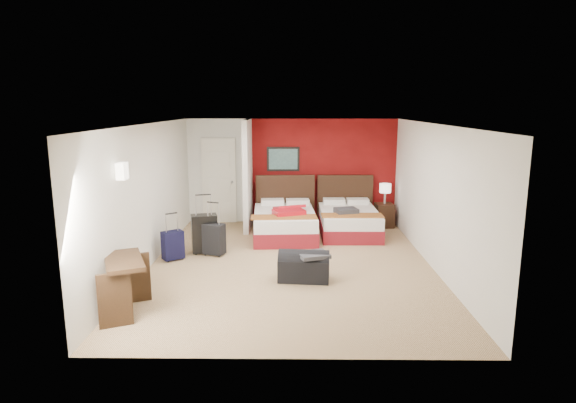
{
  "coord_description": "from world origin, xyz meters",
  "views": [
    {
      "loc": [
        0.06,
        -8.2,
        2.82
      ],
      "look_at": [
        -0.06,
        0.8,
        1.0
      ],
      "focal_mm": 29.9,
      "sensor_mm": 36.0,
      "label": 1
    }
  ],
  "objects_px": {
    "nightstand": "(384,215)",
    "suitcase_black": "(204,235)",
    "table_lamp": "(385,194)",
    "desk": "(126,286)",
    "duffel_bag": "(304,268)",
    "suitcase_navy": "(173,247)",
    "bed_right": "(349,222)",
    "suitcase_charcoal": "(214,240)",
    "bed_left": "(284,224)",
    "red_suitcase_open": "(289,210)"
  },
  "relations": [
    {
      "from": "nightstand",
      "to": "suitcase_black",
      "type": "bearing_deg",
      "value": -157.89
    },
    {
      "from": "nightstand",
      "to": "desk",
      "type": "bearing_deg",
      "value": -138.54
    },
    {
      "from": "suitcase_charcoal",
      "to": "duffel_bag",
      "type": "height_order",
      "value": "suitcase_charcoal"
    },
    {
      "from": "nightstand",
      "to": "suitcase_navy",
      "type": "bearing_deg",
      "value": -156.06
    },
    {
      "from": "suitcase_charcoal",
      "to": "desk",
      "type": "relative_size",
      "value": 0.61
    },
    {
      "from": "bed_right",
      "to": "table_lamp",
      "type": "bearing_deg",
      "value": 35.58
    },
    {
      "from": "desk",
      "to": "table_lamp",
      "type": "bearing_deg",
      "value": 23.91
    },
    {
      "from": "bed_right",
      "to": "red_suitcase_open",
      "type": "xyz_separation_m",
      "value": [
        -1.32,
        -0.34,
        0.35
      ]
    },
    {
      "from": "nightstand",
      "to": "red_suitcase_open",
      "type": "bearing_deg",
      "value": -161.91
    },
    {
      "from": "red_suitcase_open",
      "to": "suitcase_navy",
      "type": "height_order",
      "value": "red_suitcase_open"
    },
    {
      "from": "nightstand",
      "to": "duffel_bag",
      "type": "height_order",
      "value": "nightstand"
    },
    {
      "from": "suitcase_black",
      "to": "desk",
      "type": "distance_m",
      "value": 2.83
    },
    {
      "from": "suitcase_black",
      "to": "suitcase_navy",
      "type": "relative_size",
      "value": 1.4
    },
    {
      "from": "suitcase_charcoal",
      "to": "red_suitcase_open",
      "type": "bearing_deg",
      "value": 60.33
    },
    {
      "from": "suitcase_black",
      "to": "suitcase_charcoal",
      "type": "relative_size",
      "value": 1.25
    },
    {
      "from": "bed_left",
      "to": "suitcase_navy",
      "type": "distance_m",
      "value": 2.59
    },
    {
      "from": "suitcase_black",
      "to": "bed_right",
      "type": "bearing_deg",
      "value": 10.2
    },
    {
      "from": "suitcase_black",
      "to": "suitcase_charcoal",
      "type": "bearing_deg",
      "value": -49.98
    },
    {
      "from": "suitcase_charcoal",
      "to": "duffel_bag",
      "type": "xyz_separation_m",
      "value": [
        1.68,
        -1.32,
        -0.08
      ]
    },
    {
      "from": "suitcase_charcoal",
      "to": "suitcase_navy",
      "type": "bearing_deg",
      "value": -136.6
    },
    {
      "from": "bed_left",
      "to": "suitcase_black",
      "type": "xyz_separation_m",
      "value": [
        -1.52,
        -1.17,
        0.08
      ]
    },
    {
      "from": "bed_right",
      "to": "table_lamp",
      "type": "distance_m",
      "value": 1.23
    },
    {
      "from": "duffel_bag",
      "to": "suitcase_navy",
      "type": "bearing_deg",
      "value": 162.38
    },
    {
      "from": "desk",
      "to": "nightstand",
      "type": "bearing_deg",
      "value": 23.91
    },
    {
      "from": "duffel_bag",
      "to": "bed_right",
      "type": "bearing_deg",
      "value": 74.97
    },
    {
      "from": "bed_left",
      "to": "red_suitcase_open",
      "type": "xyz_separation_m",
      "value": [
        0.1,
        -0.1,
        0.34
      ]
    },
    {
      "from": "suitcase_navy",
      "to": "duffel_bag",
      "type": "xyz_separation_m",
      "value": [
        2.39,
        -1.01,
        -0.05
      ]
    },
    {
      "from": "desk",
      "to": "bed_right",
      "type": "bearing_deg",
      "value": 26.24
    },
    {
      "from": "nightstand",
      "to": "suitcase_charcoal",
      "type": "height_order",
      "value": "suitcase_charcoal"
    },
    {
      "from": "bed_left",
      "to": "table_lamp",
      "type": "bearing_deg",
      "value": 17.71
    },
    {
      "from": "nightstand",
      "to": "bed_right",
      "type": "bearing_deg",
      "value": -150.01
    },
    {
      "from": "red_suitcase_open",
      "to": "table_lamp",
      "type": "height_order",
      "value": "table_lamp"
    },
    {
      "from": "suitcase_black",
      "to": "desk",
      "type": "height_order",
      "value": "desk"
    },
    {
      "from": "bed_right",
      "to": "suitcase_charcoal",
      "type": "bearing_deg",
      "value": -151.01
    },
    {
      "from": "red_suitcase_open",
      "to": "duffel_bag",
      "type": "relative_size",
      "value": 1.05
    },
    {
      "from": "suitcase_charcoal",
      "to": "desk",
      "type": "distance_m",
      "value": 2.74
    },
    {
      "from": "desk",
      "to": "duffel_bag",
      "type": "bearing_deg",
      "value": 4.35
    },
    {
      "from": "bed_right",
      "to": "suitcase_navy",
      "type": "height_order",
      "value": "bed_right"
    },
    {
      "from": "bed_left",
      "to": "duffel_bag",
      "type": "distance_m",
      "value": 2.65
    },
    {
      "from": "bed_left",
      "to": "nightstand",
      "type": "height_order",
      "value": "bed_left"
    },
    {
      "from": "red_suitcase_open",
      "to": "suitcase_charcoal",
      "type": "relative_size",
      "value": 1.49
    },
    {
      "from": "nightstand",
      "to": "table_lamp",
      "type": "xyz_separation_m",
      "value": [
        0.0,
        0.0,
        0.51
      ]
    },
    {
      "from": "duffel_bag",
      "to": "nightstand",
      "type": "bearing_deg",
      "value": 66.15
    },
    {
      "from": "bed_left",
      "to": "suitcase_black",
      "type": "distance_m",
      "value": 1.92
    },
    {
      "from": "table_lamp",
      "to": "suitcase_black",
      "type": "distance_m",
      "value": 4.39
    },
    {
      "from": "red_suitcase_open",
      "to": "suitcase_charcoal",
      "type": "distance_m",
      "value": 1.89
    },
    {
      "from": "red_suitcase_open",
      "to": "duffel_bag",
      "type": "xyz_separation_m",
      "value": [
        0.27,
        -2.53,
        -0.41
      ]
    },
    {
      "from": "bed_left",
      "to": "nightstand",
      "type": "bearing_deg",
      "value": 17.71
    },
    {
      "from": "red_suitcase_open",
      "to": "table_lamp",
      "type": "relative_size",
      "value": 1.83
    },
    {
      "from": "suitcase_navy",
      "to": "bed_right",
      "type": "bearing_deg",
      "value": -8.54
    }
  ]
}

